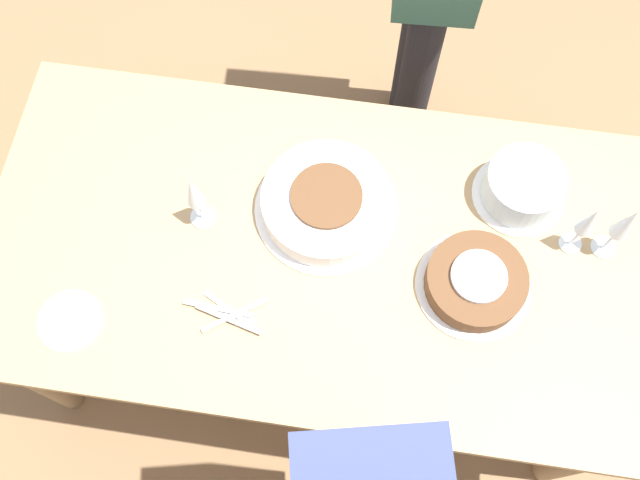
{
  "coord_description": "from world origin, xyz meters",
  "views": [
    {
      "loc": [
        0.09,
        -0.64,
        2.37
      ],
      "look_at": [
        0.0,
        0.0,
        0.78
      ],
      "focal_mm": 40.0,
      "sensor_mm": 36.0,
      "label": 1
    }
  ],
  "objects": [
    {
      "name": "ground_plane",
      "position": [
        0.0,
        0.0,
        0.0
      ],
      "size": [
        12.0,
        12.0,
        0.0
      ],
      "primitive_type": "plane",
      "color": "#8E6B47"
    },
    {
      "name": "cake_center_white",
      "position": [
        -0.0,
        0.11,
        0.77
      ],
      "size": [
        0.36,
        0.36,
        0.08
      ],
      "color": "white",
      "rests_on": "dining_table"
    },
    {
      "name": "wine_glass_extra",
      "position": [
        -0.3,
        0.04,
        0.87
      ],
      "size": [
        0.06,
        0.06,
        0.21
      ],
      "color": "silver",
      "rests_on": "dining_table"
    },
    {
      "name": "fork_pile",
      "position": [
        -0.19,
        -0.2,
        0.74
      ],
      "size": [
        0.2,
        0.11,
        0.01
      ],
      "color": "silver",
      "rests_on": "dining_table"
    },
    {
      "name": "dining_table",
      "position": [
        0.0,
        0.0,
        0.63
      ],
      "size": [
        1.69,
        0.87,
        0.73
      ],
      "color": "tan",
      "rests_on": "ground_plane"
    },
    {
      "name": "cake_front_chocolate",
      "position": [
        0.38,
        -0.05,
        0.77
      ],
      "size": [
        0.28,
        0.28,
        0.08
      ],
      "color": "white",
      "rests_on": "dining_table"
    },
    {
      "name": "cake_back_decorated",
      "position": [
        0.48,
        0.21,
        0.78
      ],
      "size": [
        0.23,
        0.23,
        0.1
      ],
      "color": "white",
      "rests_on": "dining_table"
    },
    {
      "name": "wine_glass_near",
      "position": [
        0.61,
        0.1,
        0.86
      ],
      "size": [
        0.06,
        0.06,
        0.2
      ],
      "color": "silver",
      "rests_on": "dining_table"
    },
    {
      "name": "wine_glass_far",
      "position": [
        0.69,
        0.1,
        0.88
      ],
      "size": [
        0.06,
        0.06,
        0.21
      ],
      "color": "silver",
      "rests_on": "dining_table"
    },
    {
      "name": "dessert_plate_left",
      "position": [
        -0.56,
        -0.27,
        0.74
      ],
      "size": [
        0.15,
        0.15,
        0.01
      ],
      "color": "silver",
      "rests_on": "dining_table"
    }
  ]
}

